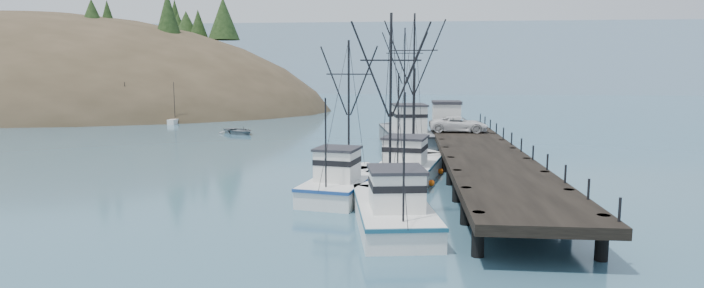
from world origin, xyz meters
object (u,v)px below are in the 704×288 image
at_px(work_vessel, 406,135).
at_px(pier_shed, 446,114).
at_px(pier, 479,151).
at_px(motorboat, 239,134).
at_px(trawler_near, 392,209).
at_px(trawler_mid, 345,182).
at_px(trawler_far, 410,166).
at_px(pickup_truck, 459,124).

height_order(work_vessel, pier_shed, work_vessel).
bearing_deg(pier, motorboat, 138.47).
bearing_deg(pier, work_vessel, 111.67).
distance_m(trawler_near, work_vessel, 29.74).
distance_m(trawler_near, motorboat, 43.96).
bearing_deg(trawler_mid, trawler_near, -63.77).
distance_m(trawler_near, trawler_far, 13.11).
bearing_deg(motorboat, pier, -89.65).
height_order(trawler_mid, pickup_truck, trawler_mid).
relative_size(trawler_far, work_vessel, 0.82).
relative_size(trawler_far, pickup_truck, 2.24).
distance_m(trawler_far, pickup_truck, 13.95).
bearing_deg(trawler_far, pier, 22.18).
bearing_deg(motorboat, trawler_mid, -110.35).
distance_m(trawler_mid, pickup_truck, 21.53).
bearing_deg(trawler_mid, trawler_far, 56.66).
bearing_deg(pickup_truck, pier_shed, 14.19).
height_order(trawler_near, pickup_truck, trawler_near).
xyz_separation_m(work_vessel, motorboat, (-21.01, 9.26, -1.23)).
relative_size(trawler_mid, work_vessel, 0.68).
distance_m(pier, trawler_mid, 13.06).
bearing_deg(work_vessel, pier_shed, 7.38).
bearing_deg(trawler_far, motorboat, 129.44).
relative_size(trawler_near, trawler_mid, 1.10).
relative_size(work_vessel, motorboat, 2.89).
height_order(pier_shed, motorboat, pier_shed).
xyz_separation_m(pier, motorboat, (-26.75, 23.69, -1.69)).
distance_m(trawler_far, work_vessel, 16.66).
relative_size(trawler_near, motorboat, 2.15).
relative_size(pickup_truck, motorboat, 1.06).
xyz_separation_m(work_vessel, pickup_truck, (5.15, -3.72, 1.55)).
relative_size(work_vessel, pier_shed, 4.79).
xyz_separation_m(trawler_near, trawler_mid, (-3.25, 6.59, -0.00)).
bearing_deg(motorboat, trawler_far, -98.68).
distance_m(pier_shed, motorboat, 26.93).
relative_size(trawler_near, trawler_far, 0.90).
bearing_deg(trawler_mid, pier_shed, 70.90).
height_order(work_vessel, motorboat, work_vessel).
height_order(trawler_mid, trawler_far, trawler_far).
distance_m(work_vessel, motorboat, 22.99).
distance_m(trawler_mid, trawler_far, 7.76).
bearing_deg(work_vessel, trawler_near, -91.38).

